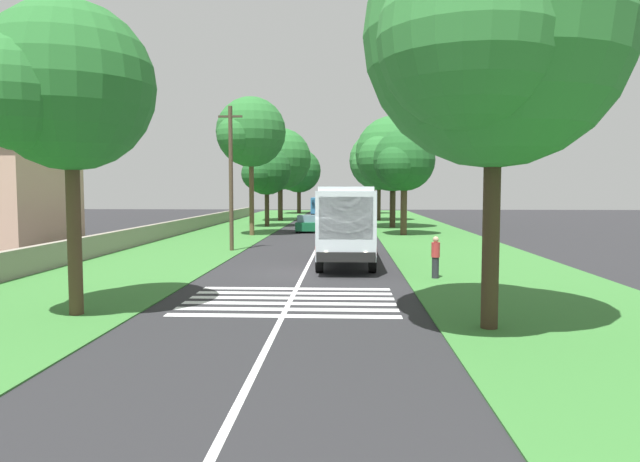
{
  "coord_description": "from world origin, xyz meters",
  "views": [
    {
      "loc": [
        -24.29,
        -1.8,
        3.6
      ],
      "look_at": [
        3.34,
        -0.54,
        1.6
      ],
      "focal_mm": 32.09,
      "sensor_mm": 36.0,
      "label": 1
    }
  ],
  "objects_px": {
    "roadside_tree_right_0": "(391,156)",
    "roadside_tree_right_1": "(378,162)",
    "trailing_car_2": "(346,215)",
    "roadside_tree_right_4": "(403,162)",
    "coach_bus": "(346,219)",
    "roadside_tree_left_2": "(266,172)",
    "roadside_tree_left_3": "(67,92)",
    "roadside_tree_left_0": "(279,161)",
    "trailing_minibus_0": "(320,205)",
    "roadside_tree_right_2": "(488,44)",
    "trailing_car_0": "(307,224)",
    "trailing_car_1": "(344,219)",
    "roadside_tree_left_1": "(250,134)",
    "pedestrian": "(436,257)",
    "roadside_tree_right_3": "(373,164)",
    "roadside_tree_left_4": "(297,172)",
    "utility_pole": "(231,176)"
  },
  "relations": [
    {
      "from": "roadside_tree_right_0",
      "to": "roadside_tree_right_1",
      "type": "distance_m",
      "value": 12.14
    },
    {
      "from": "trailing_car_2",
      "to": "roadside_tree_right_4",
      "type": "bearing_deg",
      "value": -168.28
    },
    {
      "from": "coach_bus",
      "to": "roadside_tree_left_2",
      "type": "distance_m",
      "value": 27.9
    },
    {
      "from": "coach_bus",
      "to": "roadside_tree_left_3",
      "type": "bearing_deg",
      "value": 148.52
    },
    {
      "from": "roadside_tree_left_0",
      "to": "roadside_tree_right_4",
      "type": "height_order",
      "value": "roadside_tree_left_0"
    },
    {
      "from": "trailing_minibus_0",
      "to": "roadside_tree_right_2",
      "type": "distance_m",
      "value": 64.5
    },
    {
      "from": "trailing_car_0",
      "to": "roadside_tree_right_4",
      "type": "xyz_separation_m",
      "value": [
        -3.53,
        -7.74,
        5.09
      ]
    },
    {
      "from": "roadside_tree_right_0",
      "to": "roadside_tree_right_4",
      "type": "bearing_deg",
      "value": -178.78
    },
    {
      "from": "trailing_car_1",
      "to": "roadside_tree_left_1",
      "type": "xyz_separation_m",
      "value": [
        -13.39,
        7.27,
        7.25
      ]
    },
    {
      "from": "roadside_tree_left_3",
      "to": "roadside_tree_right_4",
      "type": "distance_m",
      "value": 31.91
    },
    {
      "from": "pedestrian",
      "to": "roadside_tree_right_3",
      "type": "bearing_deg",
      "value": -0.35
    },
    {
      "from": "trailing_car_2",
      "to": "roadside_tree_left_1",
      "type": "relative_size",
      "value": 0.4
    },
    {
      "from": "roadside_tree_left_4",
      "to": "coach_bus",
      "type": "bearing_deg",
      "value": -172.68
    },
    {
      "from": "roadside_tree_left_0",
      "to": "roadside_tree_right_1",
      "type": "relative_size",
      "value": 1.03
    },
    {
      "from": "roadside_tree_right_3",
      "to": "pedestrian",
      "type": "height_order",
      "value": "roadside_tree_right_3"
    },
    {
      "from": "roadside_tree_left_1",
      "to": "utility_pole",
      "type": "relative_size",
      "value": 1.28
    },
    {
      "from": "trailing_car_1",
      "to": "roadside_tree_right_4",
      "type": "xyz_separation_m",
      "value": [
        -12.7,
        -4.64,
        5.09
      ]
    },
    {
      "from": "roadside_tree_right_0",
      "to": "pedestrian",
      "type": "relative_size",
      "value": 6.2
    },
    {
      "from": "trailing_minibus_0",
      "to": "roadside_tree_left_0",
      "type": "relative_size",
      "value": 0.56
    },
    {
      "from": "roadside_tree_left_3",
      "to": "roadside_tree_right_3",
      "type": "bearing_deg",
      "value": -9.65
    },
    {
      "from": "roadside_tree_left_1",
      "to": "roadside_tree_right_1",
      "type": "xyz_separation_m",
      "value": [
        22.0,
        -11.09,
        -1.1
      ]
    },
    {
      "from": "trailing_car_2",
      "to": "roadside_tree_right_3",
      "type": "relative_size",
      "value": 0.44
    },
    {
      "from": "coach_bus",
      "to": "roadside_tree_right_4",
      "type": "xyz_separation_m",
      "value": [
        16.68,
        -4.43,
        3.61
      ]
    },
    {
      "from": "trailing_car_2",
      "to": "roadside_tree_right_0",
      "type": "relative_size",
      "value": 0.41
    },
    {
      "from": "trailing_car_2",
      "to": "roadside_tree_left_2",
      "type": "height_order",
      "value": "roadside_tree_left_2"
    },
    {
      "from": "coach_bus",
      "to": "trailing_car_0",
      "type": "relative_size",
      "value": 2.6
    },
    {
      "from": "roadside_tree_left_2",
      "to": "pedestrian",
      "type": "relative_size",
      "value": 4.6
    },
    {
      "from": "trailing_car_1",
      "to": "roadside_tree_left_2",
      "type": "height_order",
      "value": "roadside_tree_left_2"
    },
    {
      "from": "trailing_car_1",
      "to": "roadside_tree_left_0",
      "type": "bearing_deg",
      "value": 43.33
    },
    {
      "from": "roadside_tree_right_4",
      "to": "pedestrian",
      "type": "distance_m",
      "value": 22.84
    },
    {
      "from": "trailing_car_1",
      "to": "roadside_tree_right_1",
      "type": "xyz_separation_m",
      "value": [
        8.61,
        -3.83,
        6.15
      ]
    },
    {
      "from": "roadside_tree_left_4",
      "to": "roadside_tree_right_4",
      "type": "bearing_deg",
      "value": -163.85
    },
    {
      "from": "trailing_car_2",
      "to": "roadside_tree_right_3",
      "type": "height_order",
      "value": "roadside_tree_right_3"
    },
    {
      "from": "roadside_tree_left_1",
      "to": "roadside_tree_left_4",
      "type": "xyz_separation_m",
      "value": [
        41.52,
        -0.09,
        -1.65
      ]
    },
    {
      "from": "roadside_tree_right_0",
      "to": "roadside_tree_right_3",
      "type": "distance_m",
      "value": 30.84
    },
    {
      "from": "roadside_tree_right_0",
      "to": "roadside_tree_right_2",
      "type": "distance_m",
      "value": 39.72
    },
    {
      "from": "trailing_car_2",
      "to": "roadside_tree_right_3",
      "type": "bearing_deg",
      "value": -11.96
    },
    {
      "from": "roadside_tree_left_2",
      "to": "roadside_tree_right_2",
      "type": "distance_m",
      "value": 42.05
    },
    {
      "from": "coach_bus",
      "to": "roadside_tree_left_4",
      "type": "height_order",
      "value": "roadside_tree_left_4"
    },
    {
      "from": "roadside_tree_right_4",
      "to": "roadside_tree_left_3",
      "type": "bearing_deg",
      "value": 157.42
    },
    {
      "from": "roadside_tree_right_4",
      "to": "trailing_car_0",
      "type": "bearing_deg",
      "value": 65.49
    },
    {
      "from": "utility_pole",
      "to": "pedestrian",
      "type": "xyz_separation_m",
      "value": [
        -10.14,
        -10.32,
        -3.47
      ]
    },
    {
      "from": "roadside_tree_left_2",
      "to": "roadside_tree_left_4",
      "type": "relative_size",
      "value": 0.8
    },
    {
      "from": "roadside_tree_right_0",
      "to": "roadside_tree_right_2",
      "type": "bearing_deg",
      "value": 179.01
    },
    {
      "from": "coach_bus",
      "to": "roadside_tree_left_2",
      "type": "bearing_deg",
      "value": 16.36
    },
    {
      "from": "trailing_car_0",
      "to": "roadside_tree_left_1",
      "type": "xyz_separation_m",
      "value": [
        -4.22,
        4.17,
        7.25
      ]
    },
    {
      "from": "coach_bus",
      "to": "roadside_tree_left_0",
      "type": "xyz_separation_m",
      "value": [
        37.4,
        7.77,
        4.79
      ]
    },
    {
      "from": "roadside_tree_left_4",
      "to": "roadside_tree_right_1",
      "type": "height_order",
      "value": "roadside_tree_right_1"
    },
    {
      "from": "roadside_tree_left_0",
      "to": "roadside_tree_right_0",
      "type": "bearing_deg",
      "value": -133.85
    },
    {
      "from": "roadside_tree_left_2",
      "to": "utility_pole",
      "type": "bearing_deg",
      "value": -177.17
    }
  ]
}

